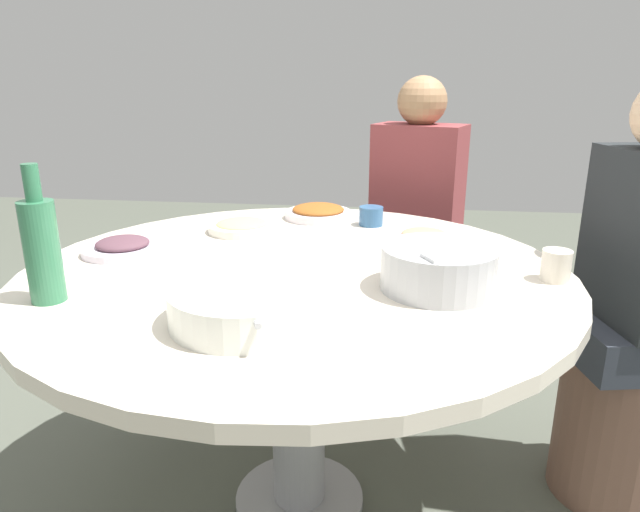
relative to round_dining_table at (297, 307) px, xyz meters
name	(u,v)px	position (x,y,z in m)	size (l,w,h in m)	color
ground	(300,503)	(0.00, 0.00, -0.62)	(8.00, 8.00, 0.00)	#51564A
round_dining_table	(297,307)	(0.00, 0.00, 0.00)	(1.38, 1.38, 0.73)	#99999E
rice_bowl	(439,267)	(-0.12, -0.35, 0.16)	(0.26, 0.26, 0.11)	#B2B5BA
soup_bowl	(245,306)	(-0.35, 0.04, 0.14)	(0.31, 0.30, 0.07)	white
dish_eggplant	(123,247)	(0.06, 0.49, 0.13)	(0.22, 0.22, 0.04)	silver
dish_noodles	(242,226)	(0.32, 0.23, 0.13)	(0.21, 0.21, 0.04)	white
dish_shrimp	(424,237)	(0.28, -0.33, 0.13)	(0.19, 0.19, 0.04)	silver
dish_stirfry	(318,212)	(0.53, 0.01, 0.13)	(0.23, 0.23, 0.05)	silver
green_bottle	(42,248)	(-0.29, 0.49, 0.23)	(0.07, 0.07, 0.30)	#347751
tea_cup_near	(556,266)	(-0.02, -0.63, 0.15)	(0.07, 0.07, 0.07)	beige
tea_cup_far	(371,216)	(0.45, -0.17, 0.14)	(0.08, 0.08, 0.06)	#315E8C
stool_for_diner_left	(411,315)	(0.92, -0.34, -0.40)	(0.31, 0.31, 0.44)	brown
diner_left	(418,191)	(0.92, -0.34, 0.14)	(0.43, 0.42, 0.76)	#2D333D
stool_for_diner_right	(616,426)	(0.18, -0.91, -0.40)	(0.34, 0.34, 0.44)	brown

